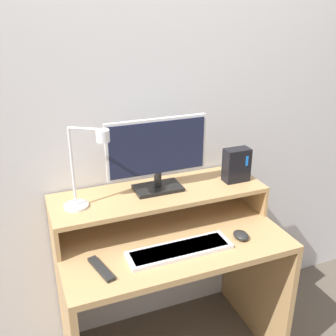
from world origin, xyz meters
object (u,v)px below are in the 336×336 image
object	(u,v)px
monitor	(158,153)
desk_lamp	(87,168)
router_dock	(236,165)
remote_control	(101,269)
keyboard	(179,250)
mouse	(241,235)

from	to	relation	value
monitor	desk_lamp	distance (m)	0.35
router_dock	remote_control	xyz separation A→B (m)	(-0.77, -0.26, -0.24)
router_dock	keyboard	world-z (taller)	router_dock
desk_lamp	keyboard	xyz separation A→B (m)	(0.33, -0.24, -0.35)
monitor	mouse	bearing A→B (deg)	-46.98
monitor	router_dock	xyz separation A→B (m)	(0.41, -0.05, -0.10)
desk_lamp	remote_control	bearing A→B (deg)	-93.86
desk_lamp	router_dock	size ratio (longest dim) A/B	2.17
desk_lamp	monitor	bearing A→B (deg)	10.94
keyboard	mouse	size ratio (longest dim) A/B	5.51
monitor	keyboard	bearing A→B (deg)	-92.98
mouse	remote_control	size ratio (longest dim) A/B	0.46
desk_lamp	router_dock	xyz separation A→B (m)	(0.75, 0.02, -0.11)
mouse	remote_control	distance (m)	0.65
monitor	mouse	size ratio (longest dim) A/B	5.81
keyboard	remote_control	bearing A→B (deg)	-179.88
monitor	keyboard	size ratio (longest dim) A/B	1.05
router_dock	mouse	bearing A→B (deg)	-113.85
keyboard	remote_control	size ratio (longest dim) A/B	2.55
router_dock	remote_control	world-z (taller)	router_dock
keyboard	remote_control	xyz separation A→B (m)	(-0.35, -0.00, -0.00)
router_dock	keyboard	xyz separation A→B (m)	(-0.42, -0.26, -0.24)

